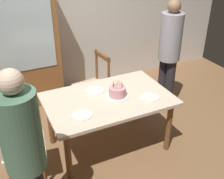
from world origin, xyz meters
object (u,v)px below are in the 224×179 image
object	(u,v)px
plate_far_side	(95,90)
person_celebrant	(25,152)
chair_upholstered	(14,142)
china_cabinet	(21,48)
chair_spindle_back	(93,87)
plate_near_celebrant	(82,115)
dining_table	(108,104)
person_guest	(169,50)
birthday_cake	(117,92)
plate_near_guest	(150,97)

from	to	relation	value
plate_far_side	person_celebrant	world-z (taller)	person_celebrant
chair_upholstered	china_cabinet	xyz separation A→B (m)	(0.41, 1.65, 0.42)
chair_spindle_back	china_cabinet	xyz separation A→B (m)	(-0.85, 0.75, 0.49)
plate_near_celebrant	chair_upholstered	distance (m)	0.77
plate_far_side	person_celebrant	size ratio (longest dim) A/B	0.13
dining_table	chair_upholstered	bearing A→B (deg)	-175.59
chair_spindle_back	person_guest	bearing A→B (deg)	-15.47
person_guest	plate_far_side	bearing A→B (deg)	-167.75
plate_far_side	person_guest	distance (m)	1.35
chair_upholstered	person_guest	bearing A→B (deg)	13.94
birthday_cake	china_cabinet	size ratio (longest dim) A/B	0.15
plate_near_celebrant	china_cabinet	size ratio (longest dim) A/B	0.12
plate_far_side	person_guest	size ratio (longest dim) A/B	0.13
chair_spindle_back	chair_upholstered	bearing A→B (deg)	-144.66
plate_far_side	plate_near_guest	distance (m)	0.68
plate_far_side	chair_upholstered	size ratio (longest dim) A/B	0.23
plate_near_celebrant	person_guest	xyz separation A→B (m)	(1.64, 0.72, 0.22)
birthday_cake	person_guest	bearing A→B (deg)	25.04
person_guest	plate_near_celebrant	bearing A→B (deg)	-156.39
birthday_cake	china_cabinet	distance (m)	1.79
plate_far_side	china_cabinet	distance (m)	1.50
plate_near_celebrant	plate_far_side	distance (m)	0.55
plate_near_guest	china_cabinet	distance (m)	2.14
plate_near_celebrant	person_guest	distance (m)	1.80
person_guest	china_cabinet	xyz separation A→B (m)	(-1.95, 1.06, -0.01)
chair_spindle_back	plate_near_guest	bearing A→B (deg)	-72.09
person_celebrant	person_guest	xyz separation A→B (m)	(2.32, 1.30, 0.01)
chair_spindle_back	chair_upholstered	distance (m)	1.54
dining_table	plate_far_side	size ratio (longest dim) A/B	6.82
birthday_cake	chair_spindle_back	size ratio (longest dim) A/B	0.29
chair_upholstered	plate_far_side	bearing A→B (deg)	15.98
birthday_cake	chair_spindle_back	xyz separation A→B (m)	(0.01, 0.83, -0.34)
china_cabinet	chair_upholstered	bearing A→B (deg)	-104.10
plate_far_side	person_celebrant	distance (m)	1.45
plate_near_guest	chair_upholstered	size ratio (longest dim) A/B	0.23
plate_far_side	chair_spindle_back	world-z (taller)	chair_spindle_back
person_celebrant	chair_upholstered	bearing A→B (deg)	93.55
plate_far_side	dining_table	bearing A→B (deg)	-70.90
birthday_cake	person_celebrant	distance (m)	1.44
dining_table	person_guest	distance (m)	1.36
plate_near_celebrant	chair_spindle_back	distance (m)	1.19
dining_table	person_guest	world-z (taller)	person_guest
plate_near_celebrant	chair_upholstered	size ratio (longest dim) A/B	0.23
person_guest	china_cabinet	world-z (taller)	china_cabinet
plate_near_guest	chair_spindle_back	xyz separation A→B (m)	(-0.33, 1.02, -0.29)
chair_upholstered	person_guest	distance (m)	2.47
plate_near_celebrant	plate_far_side	xyz separation A→B (m)	(0.34, 0.43, 0.00)
china_cabinet	person_guest	bearing A→B (deg)	-28.50
chair_upholstered	person_guest	size ratio (longest dim) A/B	0.56
birthday_cake	chair_upholstered	size ratio (longest dim) A/B	0.29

